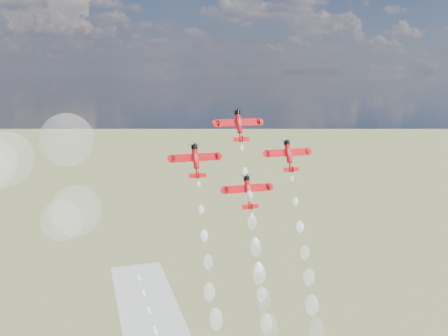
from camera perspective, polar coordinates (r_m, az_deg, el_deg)
The scene contains 5 objects.
plane_lead at distance 142.05m, azimuth 1.83°, elevation 5.19°, with size 13.84×6.77×9.26m.
plane_left at distance 135.32m, azimuth -3.41°, elevation 0.93°, with size 13.84×6.77×9.26m.
plane_right at distance 144.74m, azimuth 7.79°, elevation 1.53°, with size 13.84×6.77×9.26m.
plane_slot at distance 137.37m, azimuth 2.93°, elevation -2.83°, with size 13.84×6.77×9.26m.
smoke_trail_lead at distance 136.07m, azimuth 5.00°, elevation -16.80°, with size 5.31×28.36×56.65m.
Camera 1 is at (-28.10, -130.30, 117.45)m, focal length 38.00 mm.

